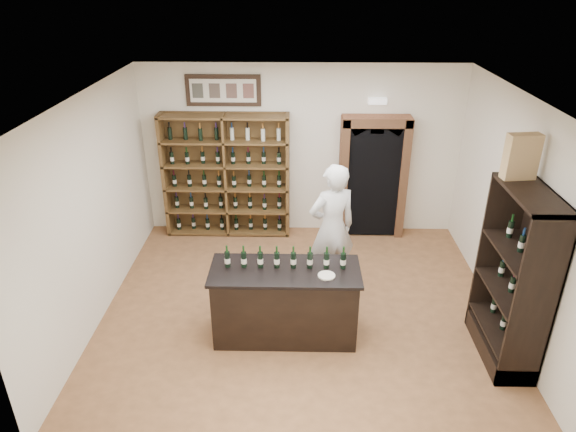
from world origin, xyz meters
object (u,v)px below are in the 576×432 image
object	(u,v)px
shopkeeper	(332,228)
wine_crate	(521,157)
wine_shelf	(227,175)
tasting_counter	(285,303)
side_cabinet	(511,303)
counter_bottle_0	(227,259)

from	to	relation	value
shopkeeper	wine_crate	bearing A→B (deg)	130.56
wine_shelf	tasting_counter	distance (m)	3.19
side_cabinet	shopkeeper	size ratio (longest dim) A/B	1.12
tasting_counter	side_cabinet	world-z (taller)	side_cabinet
wine_shelf	tasting_counter	world-z (taller)	wine_shelf
tasting_counter	shopkeeper	distance (m)	1.43
tasting_counter	side_cabinet	distance (m)	2.75
side_cabinet	wine_shelf	bearing A→B (deg)	139.79
shopkeeper	side_cabinet	bearing A→B (deg)	123.24
wine_crate	counter_bottle_0	bearing A→B (deg)	173.59
tasting_counter	wine_crate	bearing A→B (deg)	2.15
wine_crate	side_cabinet	bearing A→B (deg)	-88.51
wine_shelf	wine_crate	world-z (taller)	wine_crate
shopkeeper	tasting_counter	bearing A→B (deg)	39.65
wine_shelf	shopkeeper	distance (m)	2.48
tasting_counter	counter_bottle_0	distance (m)	0.95
tasting_counter	counter_bottle_0	xyz separation A→B (m)	(-0.72, 0.05, 0.61)
tasting_counter	wine_crate	distance (m)	3.31
wine_shelf	side_cabinet	distance (m)	5.02
tasting_counter	wine_crate	size ratio (longest dim) A/B	3.57
counter_bottle_0	side_cabinet	size ratio (longest dim) A/B	0.14
counter_bottle_0	shopkeeper	size ratio (longest dim) A/B	0.15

